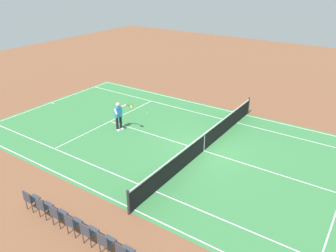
% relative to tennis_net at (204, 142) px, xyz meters
% --- Properties ---
extents(ground_plane, '(60.00, 60.00, 0.00)m').
position_rel_tennis_net_xyz_m(ground_plane, '(0.00, 0.00, -0.49)').
color(ground_plane, brown).
extents(court_slab, '(24.20, 11.40, 0.00)m').
position_rel_tennis_net_xyz_m(court_slab, '(0.00, 0.00, -0.49)').
color(court_slab, '#387A42').
rests_on(court_slab, ground_plane).
extents(court_line_markings, '(23.85, 11.05, 0.01)m').
position_rel_tennis_net_xyz_m(court_line_markings, '(0.00, 0.00, -0.49)').
color(court_line_markings, white).
rests_on(court_line_markings, ground_plane).
extents(tennis_net, '(0.10, 11.70, 1.08)m').
position_rel_tennis_net_xyz_m(tennis_net, '(0.00, 0.00, 0.00)').
color(tennis_net, '#2D2D33').
rests_on(tennis_net, ground_plane).
extents(tennis_player_near, '(1.14, 0.76, 1.70)m').
position_rel_tennis_net_xyz_m(tennis_player_near, '(5.14, 0.54, 0.44)').
color(tennis_player_near, black).
rests_on(tennis_player_near, ground_plane).
extents(tennis_ball, '(0.07, 0.07, 0.07)m').
position_rel_tennis_net_xyz_m(tennis_ball, '(5.29, -2.23, -0.46)').
color(tennis_ball, '#CCE01E').
rests_on(tennis_ball, ground_plane).
extents(spectator_chair_1, '(0.44, 0.44, 0.88)m').
position_rel_tennis_net_xyz_m(spectator_chair_1, '(-1.42, 7.68, 0.03)').
color(spectator_chair_1, '#38383D').
rests_on(spectator_chair_1, ground_plane).
extents(spectator_chair_2, '(0.44, 0.44, 0.88)m').
position_rel_tennis_net_xyz_m(spectator_chair_2, '(-0.65, 7.68, 0.03)').
color(spectator_chair_2, '#38383D').
rests_on(spectator_chair_2, ground_plane).
extents(spectator_chair_3, '(0.44, 0.44, 0.88)m').
position_rel_tennis_net_xyz_m(spectator_chair_3, '(0.12, 7.68, 0.03)').
color(spectator_chair_3, '#38383D').
rests_on(spectator_chair_3, ground_plane).
extents(spectator_chair_4, '(0.44, 0.44, 0.88)m').
position_rel_tennis_net_xyz_m(spectator_chair_4, '(0.89, 7.68, 0.03)').
color(spectator_chair_4, '#38383D').
rests_on(spectator_chair_4, ground_plane).
extents(spectator_chair_5, '(0.44, 0.44, 0.88)m').
position_rel_tennis_net_xyz_m(spectator_chair_5, '(1.66, 7.68, 0.03)').
color(spectator_chair_5, '#38383D').
rests_on(spectator_chair_5, ground_plane).
extents(spectator_chair_6, '(0.44, 0.44, 0.88)m').
position_rel_tennis_net_xyz_m(spectator_chair_6, '(2.43, 7.68, 0.03)').
color(spectator_chair_6, '#38383D').
rests_on(spectator_chair_6, ground_plane).
extents(spectator_chair_7, '(0.44, 0.44, 0.88)m').
position_rel_tennis_net_xyz_m(spectator_chair_7, '(3.20, 7.68, 0.03)').
color(spectator_chair_7, '#38383D').
rests_on(spectator_chair_7, ground_plane).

